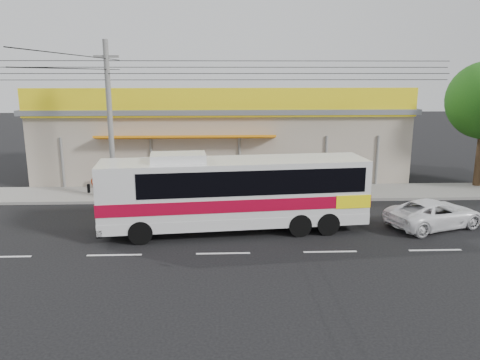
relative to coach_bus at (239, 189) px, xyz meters
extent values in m
plane|color=black|center=(-0.67, -0.04, -1.81)|extent=(120.00, 120.00, 0.00)
cube|color=slate|center=(-0.67, 5.96, -1.73)|extent=(30.00, 3.20, 0.15)
cube|color=#A69885|center=(-0.67, 11.56, 0.29)|extent=(22.00, 8.00, 4.20)
cube|color=slate|center=(-0.67, 11.56, 2.54)|extent=(22.60, 8.60, 0.30)
cube|color=yellow|center=(-0.67, 7.44, 3.09)|extent=(22.00, 0.24, 1.60)
cube|color=red|center=(-2.67, 7.41, 3.09)|extent=(9.00, 0.10, 1.20)
cube|color=#126625|center=(5.83, 7.41, 3.09)|extent=(2.40, 0.10, 1.10)
cube|color=navy|center=(8.53, 7.41, 3.09)|extent=(2.20, 0.10, 1.10)
cube|color=red|center=(-9.67, 7.41, 3.09)|extent=(3.00, 0.10, 1.10)
cube|color=orange|center=(-2.67, 7.26, 1.19)|extent=(10.00, 1.20, 0.37)
cube|color=silver|center=(-0.17, -0.02, -0.08)|extent=(11.10, 3.35, 2.64)
cube|color=#A50724|center=(-0.17, -0.02, -0.40)|extent=(11.14, 3.40, 0.50)
cube|color=#FFED0D|center=(4.54, 0.45, -0.40)|extent=(1.68, 2.47, 0.55)
cube|color=black|center=(0.46, 0.05, 0.51)|extent=(9.29, 3.21, 1.00)
cube|color=black|center=(-5.54, -0.55, 0.33)|extent=(0.34, 2.01, 1.37)
cube|color=silver|center=(-2.44, -0.24, 1.41)|extent=(2.30, 1.49, 0.33)
cylinder|color=black|center=(-3.88, -1.42, -1.33)|extent=(0.97, 0.38, 0.95)
cylinder|color=black|center=(-4.08, 0.63, -1.33)|extent=(0.97, 0.38, 0.95)
cylinder|color=black|center=(3.64, -0.67, -1.33)|extent=(0.97, 0.38, 0.95)
cylinder|color=black|center=(3.44, 1.38, -1.33)|extent=(0.97, 0.38, 0.95)
imported|color=maroon|center=(-7.08, 6.90, -1.11)|extent=(2.22, 1.36, 1.10)
imported|color=white|center=(8.48, 0.14, -1.21)|extent=(4.75, 3.33, 1.20)
cylinder|color=slate|center=(-6.24, 4.85, 2.24)|extent=(0.26, 0.26, 8.10)
cube|color=slate|center=(-6.24, 4.85, 5.48)|extent=(1.22, 0.12, 0.12)
cylinder|color=#332214|center=(14.08, 6.98, 0.02)|extent=(0.41, 0.41, 3.65)
camera|label=1|loc=(-0.71, -18.80, 4.76)|focal=35.00mm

